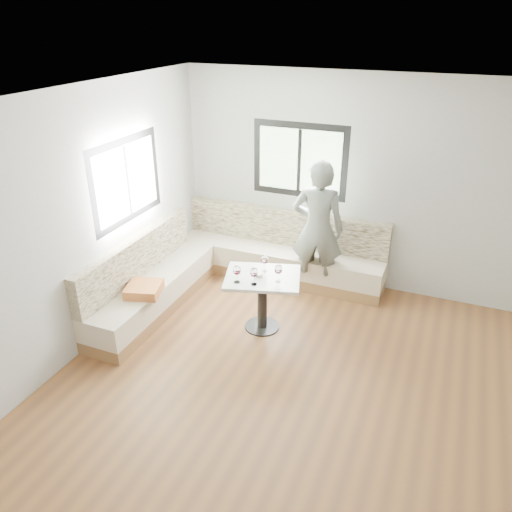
% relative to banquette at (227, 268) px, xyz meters
% --- Properties ---
extents(room, '(5.01, 5.01, 2.81)m').
position_rel_banquette_xyz_m(room, '(1.51, -1.55, 1.08)').
color(room, brown).
rests_on(room, ground).
extents(banquette, '(2.90, 2.80, 0.95)m').
position_rel_banquette_xyz_m(banquette, '(0.00, 0.00, 0.00)').
color(banquette, brown).
rests_on(banquette, ground).
extents(table, '(1.00, 0.87, 0.70)m').
position_rel_banquette_xyz_m(table, '(0.78, -0.65, 0.19)').
color(table, black).
rests_on(table, ground).
extents(person, '(0.72, 0.53, 1.82)m').
position_rel_banquette_xyz_m(person, '(1.10, 0.43, 0.58)').
color(person, slate).
rests_on(person, ground).
extents(olive_ramekin, '(0.09, 0.09, 0.04)m').
position_rel_banquette_xyz_m(olive_ramekin, '(0.74, -0.67, 0.38)').
color(olive_ramekin, white).
rests_on(olive_ramekin, table).
extents(wine_glass_a, '(0.09, 0.09, 0.21)m').
position_rel_banquette_xyz_m(wine_glass_a, '(0.57, -0.89, 0.51)').
color(wine_glass_a, white).
rests_on(wine_glass_a, table).
extents(wine_glass_b, '(0.09, 0.09, 0.21)m').
position_rel_banquette_xyz_m(wine_glass_b, '(0.76, -0.86, 0.51)').
color(wine_glass_b, white).
rests_on(wine_glass_b, table).
extents(wine_glass_c, '(0.09, 0.09, 0.21)m').
position_rel_banquette_xyz_m(wine_glass_c, '(0.98, -0.70, 0.51)').
color(wine_glass_c, white).
rests_on(wine_glass_c, table).
extents(wine_glass_d, '(0.09, 0.09, 0.21)m').
position_rel_banquette_xyz_m(wine_glass_d, '(0.75, -0.52, 0.51)').
color(wine_glass_d, white).
rests_on(wine_glass_d, table).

